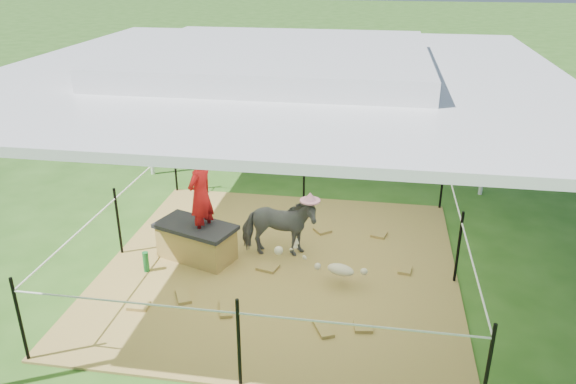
% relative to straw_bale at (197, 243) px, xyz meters
% --- Properties ---
extents(ground, '(90.00, 90.00, 0.00)m').
position_rel_straw_bale_xyz_m(ground, '(1.16, -0.03, -0.25)').
color(ground, '#2D5919').
rests_on(ground, ground).
extents(hay_patch, '(4.60, 4.60, 0.03)m').
position_rel_straw_bale_xyz_m(hay_patch, '(1.16, -0.03, -0.24)').
color(hay_patch, brown).
rests_on(hay_patch, ground).
extents(canopy_tent, '(6.30, 6.30, 2.90)m').
position_rel_straw_bale_xyz_m(canopy_tent, '(1.16, -0.03, 2.44)').
color(canopy_tent, silver).
rests_on(canopy_tent, ground).
extents(rope_fence, '(4.54, 4.54, 1.00)m').
position_rel_straw_bale_xyz_m(rope_fence, '(1.16, -0.03, 0.39)').
color(rope_fence, black).
rests_on(rope_fence, ground).
extents(straw_bale, '(1.11, 0.81, 0.45)m').
position_rel_straw_bale_xyz_m(straw_bale, '(0.00, 0.00, 0.00)').
color(straw_bale, olive).
rests_on(straw_bale, hay_patch).
extents(dark_cloth, '(1.19, 0.88, 0.06)m').
position_rel_straw_bale_xyz_m(dark_cloth, '(0.00, 0.00, 0.25)').
color(dark_cloth, black).
rests_on(dark_cloth, straw_bale).
extents(woman, '(0.42, 0.51, 1.20)m').
position_rel_straw_bale_xyz_m(woman, '(0.10, 0.00, 0.82)').
color(woman, red).
rests_on(woman, straw_bale).
extents(green_bottle, '(0.10, 0.10, 0.28)m').
position_rel_straw_bale_xyz_m(green_bottle, '(-0.55, -0.45, -0.08)').
color(green_bottle, '#186C2C').
rests_on(green_bottle, hay_patch).
extents(pony, '(1.07, 0.57, 0.87)m').
position_rel_straw_bale_xyz_m(pony, '(1.09, 0.24, 0.21)').
color(pony, '#4B4B50').
rests_on(pony, hay_patch).
extents(pink_hat, '(0.27, 0.27, 0.13)m').
position_rel_straw_bale_xyz_m(pink_hat, '(1.09, 0.24, 0.71)').
color(pink_hat, pink).
rests_on(pink_hat, pony).
extents(foal, '(1.04, 0.77, 0.51)m').
position_rel_straw_bale_xyz_m(foal, '(1.98, -0.38, 0.03)').
color(foal, '#CBB395').
rests_on(foal, hay_patch).
extents(trash_barrel, '(0.69, 0.69, 0.84)m').
position_rel_straw_bale_xyz_m(trash_barrel, '(5.19, 5.76, 0.17)').
color(trash_barrel, '#1636A8').
rests_on(trash_barrel, ground).
extents(picnic_table_near, '(2.00, 1.83, 0.68)m').
position_rel_straw_bale_xyz_m(picnic_table_near, '(3.14, 8.17, 0.09)').
color(picnic_table_near, '#50351B').
rests_on(picnic_table_near, ground).
extents(picnic_table_far, '(2.03, 1.81, 0.70)m').
position_rel_straw_bale_xyz_m(picnic_table_far, '(6.21, 8.82, 0.10)').
color(picnic_table_far, brown).
rests_on(picnic_table_far, ground).
extents(distant_person, '(0.68, 0.56, 1.28)m').
position_rel_straw_bale_xyz_m(distant_person, '(3.86, 7.28, 0.39)').
color(distant_person, '#3054B4').
rests_on(distant_person, ground).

